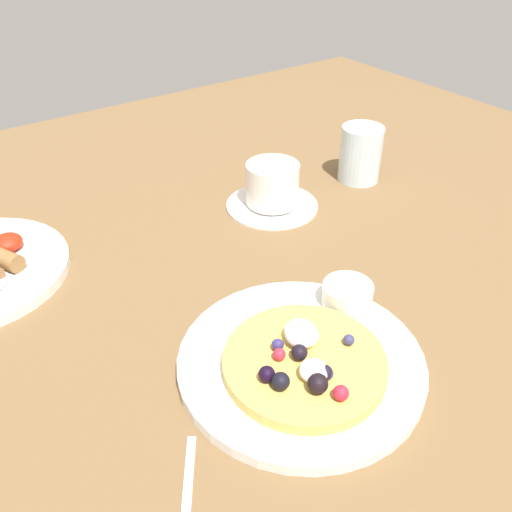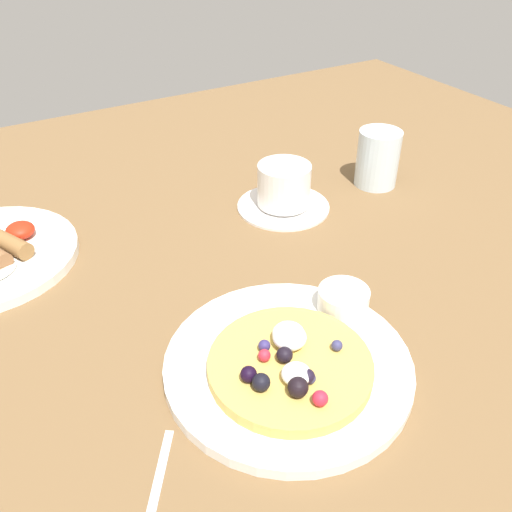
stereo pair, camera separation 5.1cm
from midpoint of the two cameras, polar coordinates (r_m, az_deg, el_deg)
name	(u,v)px [view 1 (the left image)]	position (r cm, az deg, el deg)	size (l,w,h in cm)	color
ground_plane	(233,285)	(72.03, -4.48, -3.14)	(166.11, 137.37, 3.00)	brown
pancake_plate	(301,362)	(58.60, 2.18, -11.10)	(26.01, 26.01, 1.36)	white
pancake_with_berries	(304,361)	(56.38, 2.46, -10.95)	(16.84, 16.84, 3.49)	gold
syrup_ramekin	(347,294)	(64.13, 7.29, -4.05)	(5.91, 5.91, 2.71)	white
coffee_saucer	(272,204)	(85.82, -0.01, 5.39)	(14.38, 14.38, 0.84)	white
coffee_cup	(272,182)	(84.17, -0.03, 7.65)	(8.15, 10.82, 6.40)	white
water_glass	(361,154)	(93.57, 9.33, 10.46)	(6.96, 6.96, 9.29)	silver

